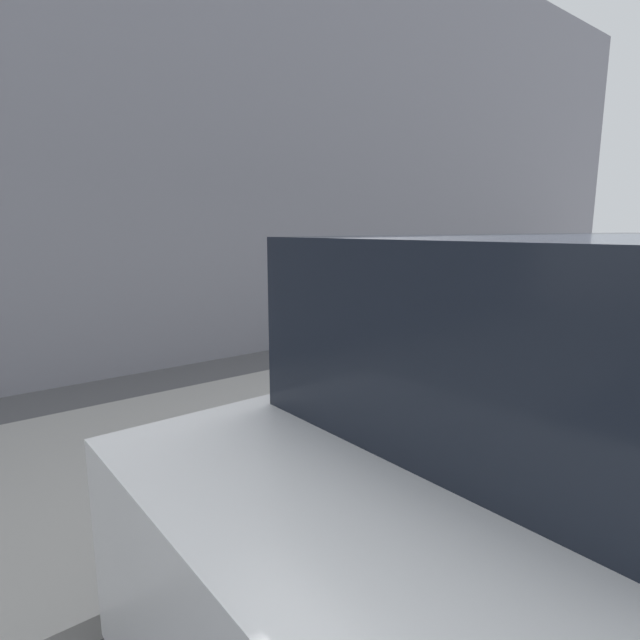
% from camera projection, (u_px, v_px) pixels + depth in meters
% --- Properties ---
extents(ground_plane, '(60.00, 60.00, 0.00)m').
position_uv_depth(ground_plane, '(508.00, 554.00, 2.79)').
color(ground_plane, '#515154').
extents(sidewalk, '(24.00, 2.80, 0.12)m').
position_uv_depth(sidewalk, '(285.00, 424.00, 4.47)').
color(sidewalk, '#9E9B96').
rests_on(sidewalk, ground_plane).
extents(building_facade, '(24.00, 0.30, 6.62)m').
position_uv_depth(building_facade, '(150.00, 102.00, 6.04)').
color(building_facade, gray).
rests_on(building_facade, ground_plane).
extents(parking_meter, '(0.19, 0.13, 1.45)m').
position_uv_depth(parking_meter, '(320.00, 324.00, 3.36)').
color(parking_meter, gray).
rests_on(parking_meter, sidewalk).
extents(parked_car_beside_meter, '(5.10, 1.91, 1.76)m').
position_uv_depth(parked_car_beside_meter, '(640.00, 398.00, 2.68)').
color(parked_car_beside_meter, black).
rests_on(parked_car_beside_meter, ground_plane).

